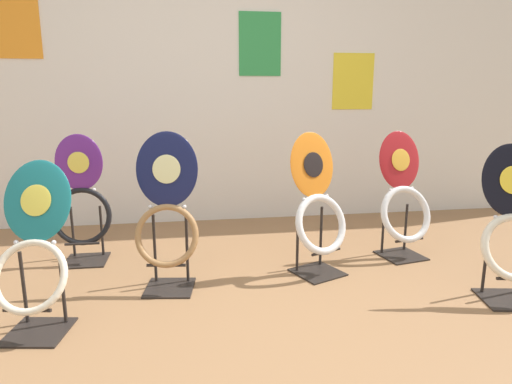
# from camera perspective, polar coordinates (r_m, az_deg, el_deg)

# --- Properties ---
(ground_plane) EXTENTS (14.00, 14.00, 0.00)m
(ground_plane) POSITION_cam_1_polar(r_m,az_deg,el_deg) (2.13, -1.85, -20.52)
(ground_plane) COLOR #8E6642
(wall_back) EXTENTS (8.00, 0.07, 2.60)m
(wall_back) POSITION_cam_1_polar(r_m,az_deg,el_deg) (4.05, -6.07, 14.59)
(wall_back) COLOR silver
(wall_back) RESTS_ON ground_plane
(toilet_seat_display_orange_sun) EXTENTS (0.43, 0.37, 0.91)m
(toilet_seat_display_orange_sun) POSITION_cam_1_polar(r_m,az_deg,el_deg) (2.91, 7.80, -2.61)
(toilet_seat_display_orange_sun) COLOR black
(toilet_seat_display_orange_sun) RESTS_ON ground_plane
(toilet_seat_display_purple_note) EXTENTS (0.39, 0.28, 0.88)m
(toilet_seat_display_purple_note) POSITION_cam_1_polar(r_m,az_deg,el_deg) (3.29, -20.97, -1.50)
(toilet_seat_display_purple_note) COLOR black
(toilet_seat_display_purple_note) RESTS_ON ground_plane
(toilet_seat_display_navy_moon) EXTENTS (0.39, 0.32, 0.93)m
(toilet_seat_display_navy_moon) POSITION_cam_1_polar(r_m,az_deg,el_deg) (2.70, -11.04, -2.95)
(toilet_seat_display_navy_moon) COLOR black
(toilet_seat_display_navy_moon) RESTS_ON ground_plane
(toilet_seat_display_crimson_swirl) EXTENTS (0.43, 0.34, 0.88)m
(toilet_seat_display_crimson_swirl) POSITION_cam_1_polar(r_m,az_deg,el_deg) (3.34, 17.95, -1.16)
(toilet_seat_display_crimson_swirl) COLOR black
(toilet_seat_display_crimson_swirl) RESTS_ON ground_plane
(toilet_seat_display_teal_sax) EXTENTS (0.40, 0.39, 0.83)m
(toilet_seat_display_teal_sax) POSITION_cam_1_polar(r_m,az_deg,el_deg) (2.45, -26.01, -6.73)
(toilet_seat_display_teal_sax) COLOR black
(toilet_seat_display_teal_sax) RESTS_ON ground_plane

